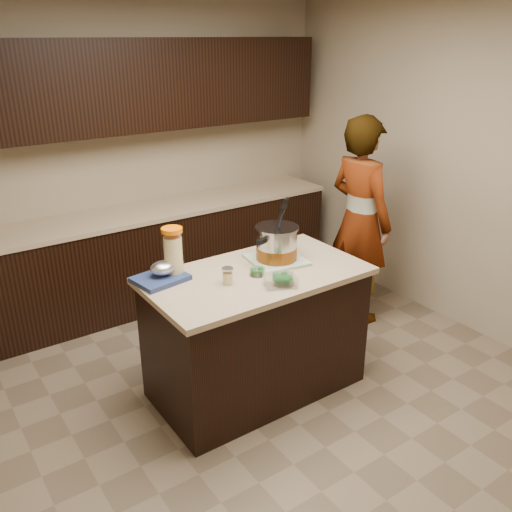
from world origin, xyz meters
The scene contains 13 objects.
ground_plane centered at (0.00, 0.00, 0.00)m, with size 4.00×4.00×0.00m, color brown.
room_shell centered at (0.00, 0.00, 1.71)m, with size 4.04×4.04×2.72m.
back_cabinets centered at (0.00, 1.74, 0.94)m, with size 3.60×0.63×2.33m.
island centered at (0.00, 0.00, 0.45)m, with size 1.46×0.81×0.90m.
dish_towel centered at (0.23, 0.08, 0.91)m, with size 0.36×0.36×0.02m, color #688A5D.
stock_pot centered at (0.23, 0.08, 1.02)m, with size 0.41×0.37×0.42m.
lemonade_pitcher centered at (-0.46, 0.26, 1.05)m, with size 0.17×0.17×0.33m.
mason_jar centered at (-0.24, -0.04, 0.95)m, with size 0.08×0.08×0.12m.
broccoli_tub_left centered at (-0.01, -0.04, 0.92)m, with size 0.10×0.10×0.05m.
broccoli_tub_right centered at (0.04, -0.23, 0.93)m, with size 0.17×0.17×0.06m.
broccoli_tub_rect centered at (0.01, -0.24, 0.93)m, with size 0.24×0.21×0.07m.
blue_tray centered at (-0.56, 0.25, 0.94)m, with size 0.35×0.30×0.12m.
person centered at (1.35, 0.41, 0.89)m, with size 0.65×0.42×1.77m, color gray.
Camera 1 is at (-1.85, -2.67, 2.36)m, focal length 38.00 mm.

